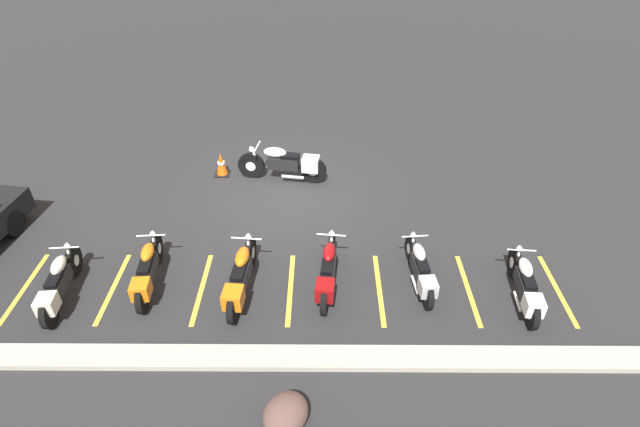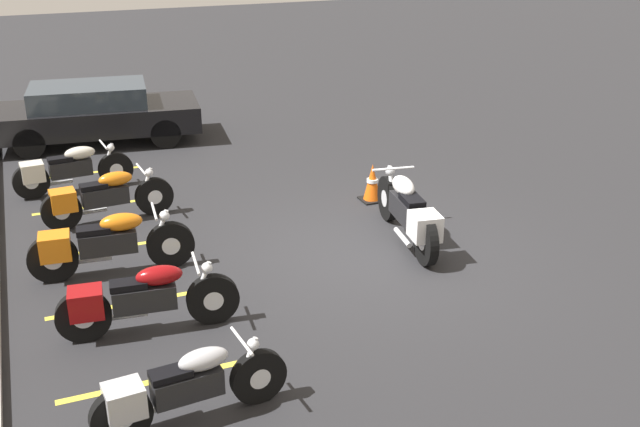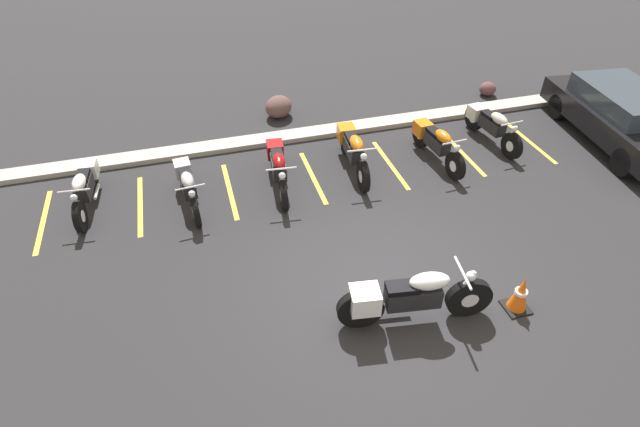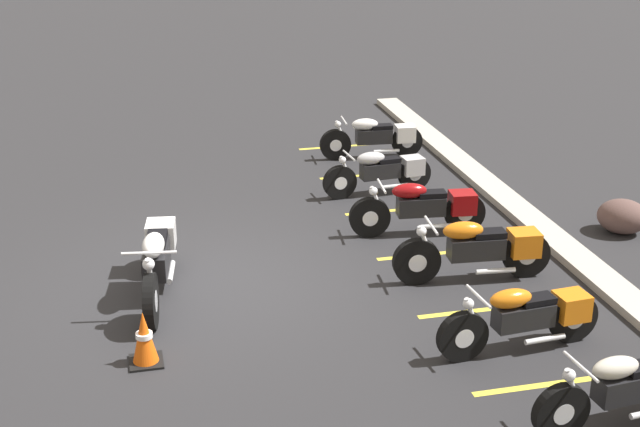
{
  "view_description": "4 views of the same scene",
  "coord_description": "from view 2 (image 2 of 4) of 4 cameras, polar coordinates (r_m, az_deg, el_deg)",
  "views": [
    {
      "loc": [
        -0.94,
        11.13,
        7.36
      ],
      "look_at": [
        -0.88,
        1.73,
        0.58
      ],
      "focal_mm": 28.0,
      "sensor_mm": 36.0,
      "label": 1
    },
    {
      "loc": [
        -9.19,
        4.52,
        4.83
      ],
      "look_at": [
        0.3,
        0.68,
        0.61
      ],
      "focal_mm": 42.0,
      "sensor_mm": 36.0,
      "label": 2
    },
    {
      "loc": [
        -2.68,
        -5.27,
        6.27
      ],
      "look_at": [
        -0.66,
        1.72,
        0.49
      ],
      "focal_mm": 28.0,
      "sensor_mm": 36.0,
      "label": 3
    },
    {
      "loc": [
        11.29,
        -1.06,
        5.58
      ],
      "look_at": [
        -0.64,
        1.77,
        0.68
      ],
      "focal_mm": 50.0,
      "sensor_mm": 36.0,
      "label": 4
    }
  ],
  "objects": [
    {
      "name": "stall_line_2",
      "position": [
        8.6,
        -12.44,
        -12.36
      ],
      "size": [
        0.1,
        2.1,
        0.0
      ],
      "primitive_type": "cube",
      "color": "gold",
      "rests_on": "ground"
    },
    {
      "name": "parked_bike_2",
      "position": [
        9.29,
        -13.62,
        -6.37
      ],
      "size": [
        0.64,
        2.19,
        0.86
      ],
      "rotation": [
        0.0,
        0.0,
        -1.67
      ],
      "color": "black",
      "rests_on": "ground"
    },
    {
      "name": "car_black",
      "position": [
        17.08,
        -16.74,
        7.4
      ],
      "size": [
        2.31,
        4.49,
        1.29
      ],
      "rotation": [
        0.0,
        0.0,
        -1.69
      ],
      "color": "black",
      "rests_on": "ground"
    },
    {
      "name": "parked_bike_1",
      "position": [
        7.7,
        -10.5,
        -12.94
      ],
      "size": [
        0.57,
        2.03,
        0.8
      ],
      "rotation": [
        0.0,
        0.0,
        -1.48
      ],
      "color": "black",
      "rests_on": "ground"
    },
    {
      "name": "stall_line_4",
      "position": [
        11.84,
        -15.7,
        -2.56
      ],
      "size": [
        0.1,
        2.1,
        0.0
      ],
      "primitive_type": "cube",
      "color": "gold",
      "rests_on": "ground"
    },
    {
      "name": "motorcycle_white_featured",
      "position": [
        11.45,
        6.77,
        0.11
      ],
      "size": [
        2.46,
        0.8,
        0.97
      ],
      "rotation": [
        0.0,
        0.0,
        -0.15
      ],
      "color": "black",
      "rests_on": "ground"
    },
    {
      "name": "stall_line_5",
      "position": [
        13.55,
        -16.71,
        0.54
      ],
      "size": [
        0.1,
        2.1,
        0.0
      ],
      "primitive_type": "cube",
      "color": "gold",
      "rests_on": "ground"
    },
    {
      "name": "stall_line_3",
      "position": [
        10.18,
        -14.34,
        -6.68
      ],
      "size": [
        0.1,
        2.1,
        0.0
      ],
      "primitive_type": "cube",
      "color": "gold",
      "rests_on": "ground"
    },
    {
      "name": "parked_bike_5",
      "position": [
        14.2,
        -18.7,
        3.2
      ],
      "size": [
        0.6,
        2.12,
        0.84
      ],
      "rotation": [
        0.0,
        0.0,
        -1.48
      ],
      "color": "black",
      "rests_on": "ground"
    },
    {
      "name": "traffic_cone",
      "position": [
        13.16,
        4.01,
        2.3
      ],
      "size": [
        0.4,
        0.4,
        0.68
      ],
      "color": "black",
      "rests_on": "ground"
    },
    {
      "name": "parked_bike_3",
      "position": [
        10.83,
        -16.19,
        -2.23
      ],
      "size": [
        0.64,
        2.28,
        0.9
      ],
      "rotation": [
        0.0,
        0.0,
        -1.65
      ],
      "color": "black",
      "rests_on": "ground"
    },
    {
      "name": "parked_bike_4",
      "position": [
        12.65,
        -16.32,
        1.2
      ],
      "size": [
        0.6,
        2.14,
        0.84
      ],
      "rotation": [
        0.0,
        0.0,
        -1.49
      ],
      "color": "black",
      "rests_on": "ground"
    },
    {
      "name": "stall_line_6",
      "position": [
        15.29,
        -17.49,
        2.94
      ],
      "size": [
        0.1,
        2.1,
        0.0
      ],
      "primitive_type": "cube",
      "color": "gold",
      "rests_on": "ground"
    },
    {
      "name": "ground",
      "position": [
        11.32,
        3.78,
        -2.89
      ],
      "size": [
        60.0,
        60.0,
        0.0
      ],
      "primitive_type": "plane",
      "color": "#262628"
    }
  ]
}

